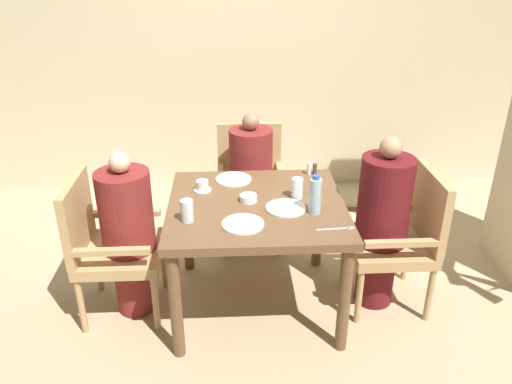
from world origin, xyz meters
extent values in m
plane|color=tan|center=(0.00, 0.00, 0.00)|extent=(16.00, 16.00, 0.00)
cube|color=beige|center=(0.00, 1.93, 1.40)|extent=(8.00, 0.06, 2.80)
cube|color=brown|center=(0.00, 0.00, 0.72)|extent=(1.06, 1.00, 0.05)
cylinder|color=brown|center=(-0.47, -0.44, 0.35)|extent=(0.07, 0.07, 0.69)
cylinder|color=brown|center=(0.47, -0.44, 0.35)|extent=(0.07, 0.07, 0.69)
cylinder|color=brown|center=(-0.47, 0.44, 0.35)|extent=(0.07, 0.07, 0.69)
cylinder|color=brown|center=(0.47, 0.44, 0.35)|extent=(0.07, 0.07, 0.69)
cube|color=tan|center=(-0.84, 0.00, 0.42)|extent=(0.50, 0.50, 0.07)
cube|color=tan|center=(-1.07, 0.00, 0.68)|extent=(0.05, 0.50, 0.46)
cube|color=tan|center=(-0.84, 0.23, 0.57)|extent=(0.45, 0.04, 0.04)
cube|color=tan|center=(-0.84, -0.23, 0.57)|extent=(0.45, 0.04, 0.04)
cylinder|color=tan|center=(-0.62, 0.22, 0.19)|extent=(0.04, 0.04, 0.38)
cylinder|color=tan|center=(-0.62, -0.22, 0.19)|extent=(0.04, 0.04, 0.38)
cylinder|color=tan|center=(-1.06, 0.22, 0.19)|extent=(0.04, 0.04, 0.38)
cylinder|color=tan|center=(-1.06, -0.22, 0.19)|extent=(0.04, 0.04, 0.38)
cylinder|color=maroon|center=(-0.78, 0.00, 0.23)|extent=(0.24, 0.24, 0.45)
cylinder|color=maroon|center=(-0.78, 0.00, 0.71)|extent=(0.32, 0.32, 0.51)
sphere|color=beige|center=(-0.78, 0.00, 1.02)|extent=(0.12, 0.12, 0.12)
cube|color=tan|center=(0.00, 0.81, 0.42)|extent=(0.50, 0.50, 0.07)
cube|color=tan|center=(0.00, 1.04, 0.68)|extent=(0.50, 0.05, 0.46)
cube|color=tan|center=(0.23, 0.81, 0.57)|extent=(0.04, 0.45, 0.04)
cube|color=tan|center=(-0.23, 0.81, 0.57)|extent=(0.04, 0.45, 0.04)
cylinder|color=tan|center=(0.22, 0.59, 0.19)|extent=(0.04, 0.04, 0.38)
cylinder|color=tan|center=(-0.22, 0.59, 0.19)|extent=(0.04, 0.04, 0.38)
cylinder|color=tan|center=(0.22, 1.03, 0.19)|extent=(0.04, 0.04, 0.38)
cylinder|color=tan|center=(-0.22, 1.03, 0.19)|extent=(0.04, 0.04, 0.38)
cylinder|color=maroon|center=(0.00, 0.75, 0.23)|extent=(0.24, 0.24, 0.45)
cylinder|color=maroon|center=(0.00, 0.75, 0.70)|extent=(0.32, 0.32, 0.50)
sphere|color=#997051|center=(0.00, 0.75, 1.01)|extent=(0.12, 0.12, 0.12)
cube|color=tan|center=(0.84, 0.00, 0.42)|extent=(0.50, 0.50, 0.07)
cube|color=tan|center=(1.07, 0.00, 0.68)|extent=(0.05, 0.50, 0.46)
cube|color=tan|center=(0.84, -0.23, 0.57)|extent=(0.45, 0.04, 0.04)
cube|color=tan|center=(0.84, 0.23, 0.57)|extent=(0.45, 0.04, 0.04)
cylinder|color=tan|center=(0.62, -0.22, 0.19)|extent=(0.04, 0.04, 0.38)
cylinder|color=tan|center=(0.62, 0.22, 0.19)|extent=(0.04, 0.04, 0.38)
cylinder|color=tan|center=(1.06, -0.22, 0.19)|extent=(0.04, 0.04, 0.38)
cylinder|color=tan|center=(1.06, 0.22, 0.19)|extent=(0.04, 0.04, 0.38)
cylinder|color=#5B1419|center=(0.78, 0.00, 0.23)|extent=(0.24, 0.24, 0.45)
cylinder|color=#5B1419|center=(0.78, 0.00, 0.73)|extent=(0.32, 0.32, 0.56)
sphere|color=tan|center=(0.78, 0.00, 1.08)|extent=(0.13, 0.13, 0.13)
cylinder|color=white|center=(-0.13, 0.35, 0.75)|extent=(0.24, 0.24, 0.01)
cylinder|color=white|center=(-0.09, -0.26, 0.75)|extent=(0.24, 0.24, 0.01)
cylinder|color=white|center=(0.17, -0.08, 0.75)|extent=(0.24, 0.24, 0.01)
cylinder|color=white|center=(-0.33, 0.20, 0.74)|extent=(0.11, 0.11, 0.01)
cylinder|color=white|center=(-0.33, 0.20, 0.78)|extent=(0.08, 0.08, 0.06)
cylinder|color=white|center=(-0.05, 0.03, 0.76)|extent=(0.10, 0.10, 0.04)
cylinder|color=#A3C6DB|center=(0.33, -0.14, 0.85)|extent=(0.07, 0.07, 0.21)
cylinder|color=#3359B2|center=(0.33, -0.14, 0.96)|extent=(0.04, 0.04, 0.02)
cylinder|color=silver|center=(-0.40, -0.20, 0.80)|extent=(0.07, 0.07, 0.13)
cylinder|color=silver|center=(0.25, 0.06, 0.80)|extent=(0.07, 0.07, 0.13)
cylinder|color=white|center=(0.38, 0.42, 0.78)|extent=(0.03, 0.03, 0.08)
cylinder|color=#4C3D2D|center=(0.42, 0.42, 0.78)|extent=(0.03, 0.03, 0.08)
cube|color=silver|center=(0.40, -0.34, 0.74)|extent=(0.19, 0.02, 0.00)
cube|color=silver|center=(0.49, -0.33, 0.74)|extent=(0.04, 0.03, 0.00)
camera|label=1|loc=(-0.15, -2.67, 2.09)|focal=35.00mm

